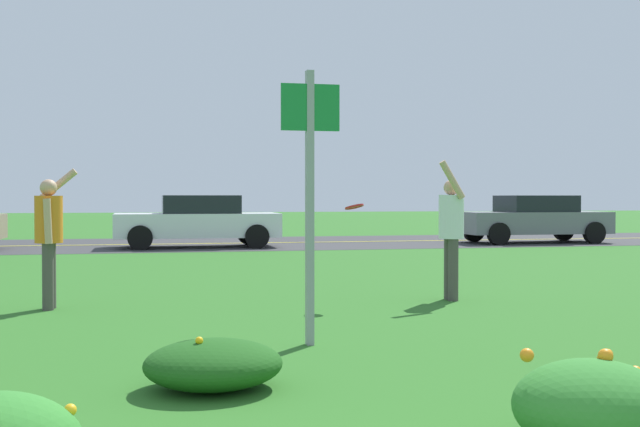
{
  "coord_description": "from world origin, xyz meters",
  "views": [
    {
      "loc": [
        -0.49,
        -1.64,
        1.41
      ],
      "look_at": [
        1.28,
        6.32,
        1.23
      ],
      "focal_mm": 44.26,
      "sensor_mm": 36.0,
      "label": 1
    }
  ],
  "objects_px": {
    "sign_post_by_roadside": "(310,179)",
    "frisbee_red": "(354,207)",
    "car_white_center_left": "(198,221)",
    "person_thrower_orange_shirt": "(49,231)",
    "car_gray_leftmost": "(533,219)",
    "person_catcher_white_shirt": "(451,228)"
  },
  "relations": [
    {
      "from": "person_thrower_orange_shirt",
      "to": "car_white_center_left",
      "type": "height_order",
      "value": "person_thrower_orange_shirt"
    },
    {
      "from": "sign_post_by_roadside",
      "to": "person_catcher_white_shirt",
      "type": "relative_size",
      "value": 1.37
    },
    {
      "from": "person_thrower_orange_shirt",
      "to": "frisbee_red",
      "type": "bearing_deg",
      "value": -6.84
    },
    {
      "from": "car_white_center_left",
      "to": "car_gray_leftmost",
      "type": "bearing_deg",
      "value": 0.0
    },
    {
      "from": "person_thrower_orange_shirt",
      "to": "car_white_center_left",
      "type": "bearing_deg",
      "value": 77.53
    },
    {
      "from": "person_catcher_white_shirt",
      "to": "car_gray_leftmost",
      "type": "bearing_deg",
      "value": 57.93
    },
    {
      "from": "sign_post_by_roadside",
      "to": "person_thrower_orange_shirt",
      "type": "distance_m",
      "value": 4.1
    },
    {
      "from": "person_catcher_white_shirt",
      "to": "person_thrower_orange_shirt",
      "type": "bearing_deg",
      "value": 177.05
    },
    {
      "from": "frisbee_red",
      "to": "car_gray_leftmost",
      "type": "distance_m",
      "value": 15.24
    },
    {
      "from": "car_gray_leftmost",
      "to": "car_white_center_left",
      "type": "height_order",
      "value": "same"
    },
    {
      "from": "person_catcher_white_shirt",
      "to": "car_gray_leftmost",
      "type": "distance_m",
      "value": 14.28
    },
    {
      "from": "sign_post_by_roadside",
      "to": "car_gray_leftmost",
      "type": "bearing_deg",
      "value": 55.74
    },
    {
      "from": "sign_post_by_roadside",
      "to": "person_catcher_white_shirt",
      "type": "xyz_separation_m",
      "value": [
        2.54,
        2.76,
        -0.59
      ]
    },
    {
      "from": "frisbee_red",
      "to": "car_white_center_left",
      "type": "xyz_separation_m",
      "value": [
        -1.21,
        12.29,
        -0.54
      ]
    },
    {
      "from": "sign_post_by_roadside",
      "to": "frisbee_red",
      "type": "distance_m",
      "value": 2.82
    },
    {
      "from": "frisbee_red",
      "to": "car_gray_leftmost",
      "type": "relative_size",
      "value": 0.06
    },
    {
      "from": "frisbee_red",
      "to": "person_thrower_orange_shirt",
      "type": "bearing_deg",
      "value": 173.16
    },
    {
      "from": "sign_post_by_roadside",
      "to": "frisbee_red",
      "type": "bearing_deg",
      "value": 66.35
    },
    {
      "from": "sign_post_by_roadside",
      "to": "car_white_center_left",
      "type": "bearing_deg",
      "value": 90.31
    },
    {
      "from": "person_catcher_white_shirt",
      "to": "frisbee_red",
      "type": "relative_size",
      "value": 7.45
    },
    {
      "from": "car_gray_leftmost",
      "to": "frisbee_red",
      "type": "bearing_deg",
      "value": -126.2
    },
    {
      "from": "car_white_center_left",
      "to": "sign_post_by_roadside",
      "type": "bearing_deg",
      "value": -89.69
    }
  ]
}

